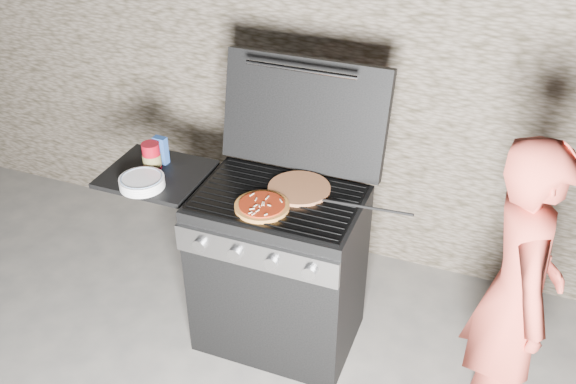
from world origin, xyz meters
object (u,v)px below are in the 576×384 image
(gas_grill, at_px, (235,259))
(pizza_topped, at_px, (262,206))
(sauce_jar, at_px, (152,156))
(person, at_px, (515,295))

(gas_grill, xyz_separation_m, pizza_topped, (0.21, -0.11, 0.47))
(pizza_topped, relative_size, sauce_jar, 1.80)
(sauce_jar, height_order, person, person)
(pizza_topped, distance_m, sauce_jar, 0.68)
(gas_grill, xyz_separation_m, person, (1.37, -0.11, 0.29))
(pizza_topped, bearing_deg, sauce_jar, 167.84)
(gas_grill, height_order, person, person)
(gas_grill, relative_size, sauce_jar, 9.44)
(pizza_topped, xyz_separation_m, sauce_jar, (-0.67, 0.14, 0.05))
(pizza_topped, bearing_deg, person, 0.19)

